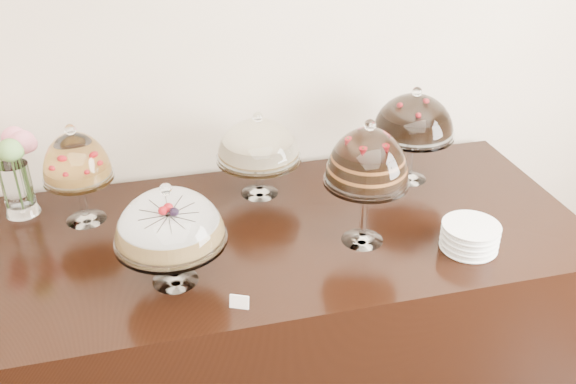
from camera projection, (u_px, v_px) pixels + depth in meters
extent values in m
cube|color=beige|center=(207.00, 30.00, 2.49)|extent=(5.00, 0.04, 3.00)
cube|color=black|center=(285.00, 321.00, 2.59)|extent=(2.20, 1.00, 0.90)
cone|color=white|center=(175.00, 277.00, 2.09)|extent=(0.15, 0.15, 0.02)
cylinder|color=white|center=(173.00, 258.00, 2.05)|extent=(0.03, 0.03, 0.13)
cylinder|color=white|center=(171.00, 239.00, 2.01)|extent=(0.36, 0.36, 0.01)
cylinder|color=tan|center=(170.00, 230.00, 2.00)|extent=(0.30, 0.30, 0.06)
sphere|color=red|center=(193.00, 212.00, 2.01)|extent=(0.02, 0.02, 0.02)
sphere|color=red|center=(148.00, 212.00, 2.01)|extent=(0.02, 0.02, 0.02)
sphere|color=red|center=(165.00, 234.00, 1.91)|extent=(0.02, 0.02, 0.02)
sphere|color=white|center=(166.00, 189.00, 1.92)|extent=(0.04, 0.04, 0.04)
cone|color=white|center=(362.00, 237.00, 2.29)|extent=(0.15, 0.15, 0.02)
cylinder|color=white|center=(364.00, 209.00, 2.23)|extent=(0.03, 0.03, 0.21)
cylinder|color=white|center=(366.00, 181.00, 2.18)|extent=(0.29, 0.29, 0.01)
cylinder|color=black|center=(367.00, 164.00, 2.15)|extent=(0.22, 0.22, 0.11)
sphere|color=red|center=(383.00, 142.00, 2.14)|extent=(0.02, 0.02, 0.02)
sphere|color=red|center=(362.00, 139.00, 2.17)|extent=(0.02, 0.02, 0.02)
sphere|color=red|center=(350.00, 146.00, 2.12)|extent=(0.02, 0.02, 0.02)
sphere|color=red|center=(363.00, 154.00, 2.06)|extent=(0.02, 0.02, 0.02)
sphere|color=red|center=(384.00, 152.00, 2.08)|extent=(0.02, 0.02, 0.02)
sphere|color=white|center=(370.00, 125.00, 2.08)|extent=(0.04, 0.04, 0.04)
cone|color=white|center=(260.00, 190.00, 2.59)|extent=(0.15, 0.15, 0.02)
cylinder|color=white|center=(259.00, 173.00, 2.55)|extent=(0.03, 0.03, 0.13)
cylinder|color=white|center=(259.00, 158.00, 2.51)|extent=(0.33, 0.33, 0.01)
cylinder|color=beige|center=(259.00, 149.00, 2.49)|extent=(0.26, 0.26, 0.07)
sphere|color=white|center=(258.00, 117.00, 2.43)|extent=(0.04, 0.04, 0.04)
cone|color=white|center=(408.00, 175.00, 2.69)|extent=(0.15, 0.15, 0.02)
cylinder|color=white|center=(411.00, 154.00, 2.64)|extent=(0.03, 0.03, 0.18)
cylinder|color=white|center=(413.00, 133.00, 2.60)|extent=(0.33, 0.33, 0.01)
cylinder|color=black|center=(414.00, 124.00, 2.58)|extent=(0.25, 0.25, 0.08)
sphere|color=red|center=(428.00, 109.00, 2.58)|extent=(0.02, 0.02, 0.02)
sphere|color=red|center=(398.00, 109.00, 2.58)|extent=(0.02, 0.02, 0.02)
sphere|color=red|center=(418.00, 119.00, 2.49)|extent=(0.02, 0.02, 0.02)
sphere|color=white|center=(417.00, 92.00, 2.51)|extent=(0.04, 0.04, 0.04)
cone|color=white|center=(86.00, 216.00, 2.41)|extent=(0.15, 0.15, 0.02)
cylinder|color=white|center=(82.00, 196.00, 2.37)|extent=(0.03, 0.03, 0.15)
cylinder|color=white|center=(79.00, 177.00, 2.33)|extent=(0.25, 0.25, 0.01)
cylinder|color=#C68B3A|center=(78.00, 171.00, 2.32)|extent=(0.20, 0.20, 0.04)
sphere|color=red|center=(92.00, 161.00, 2.33)|extent=(0.02, 0.02, 0.02)
sphere|color=red|center=(81.00, 158.00, 2.35)|extent=(0.02, 0.02, 0.02)
sphere|color=red|center=(65.00, 161.00, 2.33)|extent=(0.02, 0.02, 0.02)
sphere|color=red|center=(61.00, 168.00, 2.28)|extent=(0.02, 0.02, 0.02)
sphere|color=red|center=(72.00, 172.00, 2.26)|extent=(0.02, 0.02, 0.02)
sphere|color=red|center=(88.00, 168.00, 2.28)|extent=(0.02, 0.02, 0.02)
sphere|color=white|center=(70.00, 130.00, 2.24)|extent=(0.04, 0.04, 0.04)
cylinder|color=white|center=(18.00, 189.00, 2.41)|extent=(0.11, 0.11, 0.21)
cylinder|color=#476B2D|center=(22.00, 174.00, 2.38)|extent=(0.01, 0.01, 0.25)
sphere|color=pink|center=(23.00, 142.00, 2.32)|extent=(0.09, 0.09, 0.09)
cylinder|color=#476B2D|center=(18.00, 171.00, 2.41)|extent=(0.01, 0.01, 0.24)
sphere|color=pink|center=(14.00, 138.00, 2.38)|extent=(0.09, 0.09, 0.09)
cylinder|color=#476B2D|center=(4.00, 169.00, 2.40)|extent=(0.01, 0.01, 0.26)
cylinder|color=#476B2D|center=(3.00, 178.00, 2.35)|extent=(0.01, 0.01, 0.25)
cylinder|color=#476B2D|center=(16.00, 178.00, 2.34)|extent=(0.01, 0.01, 0.27)
sphere|color=#619548|center=(10.00, 150.00, 2.24)|extent=(0.08, 0.08, 0.08)
cylinder|color=white|center=(468.00, 247.00, 2.25)|extent=(0.20, 0.20, 0.01)
cylinder|color=white|center=(468.00, 245.00, 2.25)|extent=(0.19, 0.19, 0.01)
cylinder|color=white|center=(469.00, 242.00, 2.24)|extent=(0.20, 0.20, 0.01)
cylinder|color=white|center=(469.00, 239.00, 2.23)|extent=(0.19, 0.19, 0.01)
cylinder|color=white|center=(470.00, 237.00, 2.23)|extent=(0.20, 0.20, 0.01)
cylinder|color=white|center=(470.00, 234.00, 2.22)|extent=(0.19, 0.19, 0.01)
cylinder|color=white|center=(471.00, 231.00, 2.22)|extent=(0.20, 0.20, 0.01)
cylinder|color=white|center=(471.00, 229.00, 2.21)|extent=(0.19, 0.19, 0.01)
cylinder|color=white|center=(472.00, 226.00, 2.21)|extent=(0.20, 0.20, 0.01)
cube|color=white|center=(239.00, 302.00, 1.96)|extent=(0.06, 0.04, 0.04)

